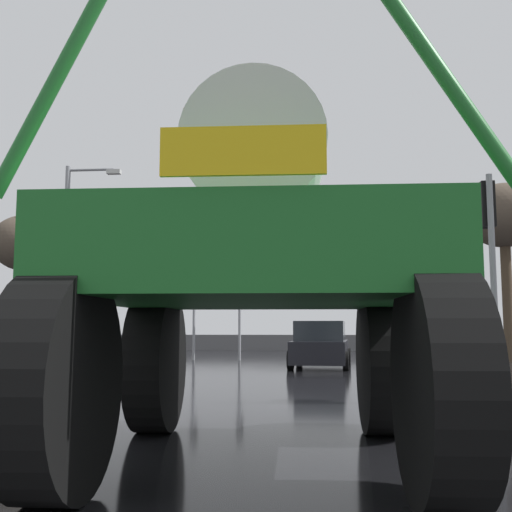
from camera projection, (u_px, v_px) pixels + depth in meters
ground_plane at (261, 377)px, 16.51m from camera, size 120.00×120.00×0.00m
oversize_sprayer at (259, 279)px, 6.27m from camera, size 4.06×5.04×4.11m
sedan_ahead at (321, 346)px, 20.34m from camera, size 2.13×4.22×1.52m
traffic_signal_near_right at (489, 236)px, 11.18m from camera, size 0.24×0.54×4.06m
traffic_signal_far_left at (195, 298)px, 25.43m from camera, size 0.24×0.55×3.47m
traffic_signal_far_right at (240, 302)px, 25.24m from camera, size 0.24×0.55×3.21m
streetlight_far_left at (70, 251)px, 22.23m from camera, size 2.06×0.24×7.17m
bare_tree_left at (26, 245)px, 22.98m from camera, size 2.45×2.45×5.47m
bare_tree_right at (504, 218)px, 24.43m from camera, size 2.99×2.99×7.00m
roadside_barrier at (289, 343)px, 35.49m from camera, size 28.63×0.24×0.90m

